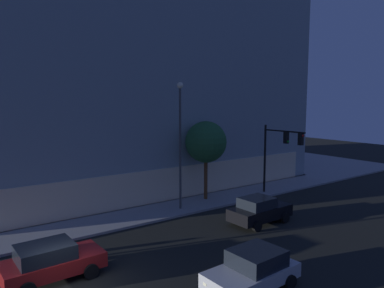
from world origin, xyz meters
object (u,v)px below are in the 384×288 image
object	(u,v)px
traffic_light_far_corner	(280,146)
car_red	(51,261)
street_lamp_sidewalk	(180,131)
car_black	(259,210)
sidewalk_tree	(206,142)
car_silver	(253,270)
modern_building	(121,70)

from	to	relation	value
traffic_light_far_corner	car_red	distance (m)	19.07
street_lamp_sidewalk	car_black	xyz separation A→B (m)	(2.58, -5.13, -4.76)
sidewalk_tree	car_black	xyz separation A→B (m)	(-0.43, -6.10, -3.72)
car_silver	car_black	bearing A→B (deg)	42.09
modern_building	traffic_light_far_corner	size ratio (longest dim) A/B	5.46
street_lamp_sidewalk	car_red	world-z (taller)	street_lamp_sidewalk
street_lamp_sidewalk	car_silver	world-z (taller)	street_lamp_sidewalk
car_silver	street_lamp_sidewalk	bearing A→B (deg)	71.89
modern_building	sidewalk_tree	distance (m)	13.77
traffic_light_far_corner	car_silver	xyz separation A→B (m)	(-11.88, -8.96, -3.32)
sidewalk_tree	car_silver	distance (m)	13.77
sidewalk_tree	street_lamp_sidewalk	bearing A→B (deg)	-162.10
sidewalk_tree	car_black	distance (m)	7.16
traffic_light_far_corner	sidewalk_tree	world-z (taller)	sidewalk_tree
traffic_light_far_corner	street_lamp_sidewalk	size ratio (longest dim) A/B	0.64
street_lamp_sidewalk	sidewalk_tree	distance (m)	3.33
street_lamp_sidewalk	modern_building	bearing A→B (deg)	82.52
sidewalk_tree	car_red	xyz separation A→B (m)	(-13.07, -5.93, -3.74)
street_lamp_sidewalk	car_black	world-z (taller)	street_lamp_sidewalk
car_silver	car_red	bearing A→B (deg)	139.59
traffic_light_far_corner	street_lamp_sidewalk	xyz separation A→B (m)	(-8.42, 1.62, 1.50)
modern_building	car_black	size ratio (longest dim) A/B	7.20
traffic_light_far_corner	car_silver	size ratio (longest dim) A/B	1.37
car_black	modern_building	bearing A→B (deg)	92.65
car_silver	modern_building	bearing A→B (deg)	77.68
traffic_light_far_corner	car_red	xyz separation A→B (m)	(-18.48, -3.34, -3.28)
modern_building	car_red	world-z (taller)	modern_building
traffic_light_far_corner	street_lamp_sidewalk	distance (m)	8.70
street_lamp_sidewalk	car_black	bearing A→B (deg)	-63.32
car_red	sidewalk_tree	bearing A→B (deg)	24.41
traffic_light_far_corner	car_red	size ratio (longest dim) A/B	1.32
modern_building	sidewalk_tree	bearing A→B (deg)	-84.04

